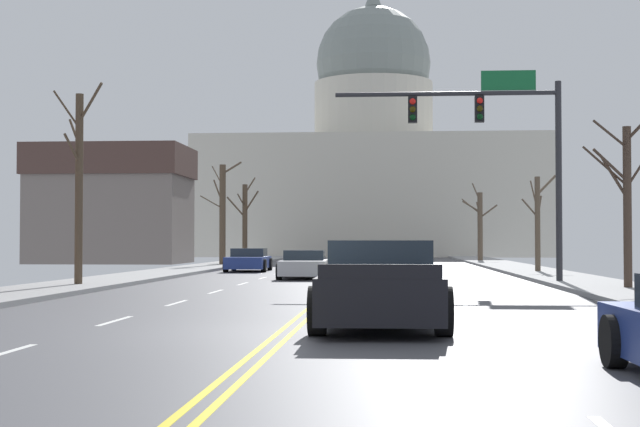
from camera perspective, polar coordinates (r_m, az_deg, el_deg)
ground at (r=15.97m, az=-2.03°, el=-7.07°), size 20.00×180.00×0.20m
signal_gantry at (r=33.80m, az=10.60°, el=4.90°), size 7.91×0.41×7.37m
capitol_building at (r=97.68m, az=3.25°, el=2.56°), size 34.30×20.95×28.21m
sedan_near_00 at (r=29.88m, az=4.09°, el=-3.46°), size 2.08×4.35×1.22m
sedan_near_01 at (r=24.08m, az=4.32°, el=-3.93°), size 2.19×4.30×1.20m
pickup_truck_near_02 at (r=16.98m, az=3.67°, el=-4.46°), size 2.33×5.41×1.53m
sedan_oncoming_00 at (r=38.38m, az=-0.96°, el=-3.13°), size 2.18×4.61×1.15m
sedan_oncoming_01 at (r=47.54m, az=-4.33°, el=-2.85°), size 2.18×4.68×1.15m
flank_building_00 at (r=65.95m, az=-12.47°, el=0.57°), size 10.42×7.24×7.97m
bare_tree_00 at (r=44.71m, az=13.02°, el=-0.31°), size 1.84×1.54×4.52m
bare_tree_01 at (r=63.50m, az=-4.55°, el=-0.41°), size 2.34×2.40×5.73m
bare_tree_02 at (r=29.65m, az=18.01°, el=1.04°), size 2.01×2.19×5.37m
bare_tree_03 at (r=56.25m, az=-5.90°, el=0.07°), size 2.14×2.24×6.20m
bare_tree_04 at (r=68.14m, az=9.62°, el=-0.63°), size 2.40×2.05×5.57m
bare_tree_05 at (r=31.50m, az=-14.34°, el=1.81°), size 1.79×1.74×6.44m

